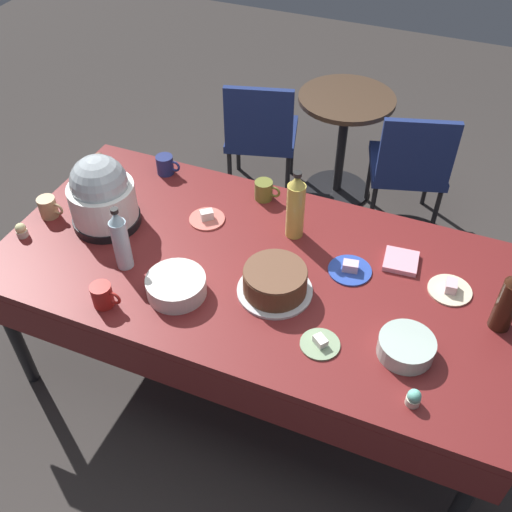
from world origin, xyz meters
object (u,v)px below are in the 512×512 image
at_px(potluck_table, 256,275).
at_px(frosted_layer_cake, 275,282).
at_px(slow_cooker, 102,195).
at_px(dessert_plate_cream, 450,289).
at_px(soda_bottle_ginger_ale, 296,206).
at_px(soda_bottle_cola, 509,301).
at_px(dessert_plate_cobalt, 350,269).
at_px(coffee_mug_tan, 48,207).
at_px(coffee_mug_olive, 264,190).
at_px(glass_salad_bowl, 406,347).
at_px(coffee_mug_navy, 165,165).
at_px(round_cafe_table, 344,128).
at_px(cupcake_vanilla, 21,230).
at_px(cupcake_rose, 99,159).
at_px(maroon_chair_right, 410,164).
at_px(soda_bottle_water, 121,240).
at_px(coffee_mug_red, 103,295).
at_px(cupcake_berry, 414,398).
at_px(dessert_plate_coral, 207,218).
at_px(ceramic_snack_bowl, 176,286).
at_px(maroon_chair_left, 261,131).
at_px(dessert_plate_sage, 320,343).

height_order(potluck_table, frosted_layer_cake, frosted_layer_cake).
relative_size(slow_cooker, dessert_plate_cream, 1.96).
bearing_deg(frosted_layer_cake, potluck_table, 138.25).
relative_size(soda_bottle_ginger_ale, soda_bottle_cola, 1.13).
bearing_deg(dessert_plate_cobalt, coffee_mug_tan, -172.92).
bearing_deg(potluck_table, coffee_mug_olive, 107.31).
distance_m(glass_salad_bowl, coffee_mug_navy, 1.50).
bearing_deg(soda_bottle_cola, round_cafe_table, 123.47).
xyz_separation_m(soda_bottle_ginger_ale, coffee_mug_olive, (-0.22, 0.19, -0.11)).
bearing_deg(cupcake_vanilla, frosted_layer_cake, 5.29).
height_order(cupcake_rose, maroon_chair_right, maroon_chair_right).
xyz_separation_m(slow_cooker, glass_salad_bowl, (1.41, -0.22, -0.12)).
height_order(soda_bottle_ginger_ale, coffee_mug_olive, soda_bottle_ginger_ale).
relative_size(cupcake_rose, soda_bottle_water, 0.22).
height_order(soda_bottle_cola, coffee_mug_tan, soda_bottle_cola).
bearing_deg(coffee_mug_red, frosted_layer_cake, 28.02).
relative_size(cupcake_rose, cupcake_berry, 1.00).
xyz_separation_m(soda_bottle_ginger_ale, round_cafe_table, (-0.13, 1.35, -0.41)).
relative_size(soda_bottle_cola, coffee_mug_navy, 2.32).
height_order(slow_cooker, cupcake_vanilla, slow_cooker).
bearing_deg(frosted_layer_cake, dessert_plate_coral, 145.96).
distance_m(soda_bottle_water, coffee_mug_tan, 0.52).
distance_m(coffee_mug_red, coffee_mug_navy, 0.90).
bearing_deg(soda_bottle_ginger_ale, dessert_plate_cobalt, -24.51).
distance_m(slow_cooker, maroon_chair_right, 1.84).
distance_m(frosted_layer_cake, slow_cooker, 0.87).
bearing_deg(dessert_plate_cobalt, soda_bottle_cola, -6.57).
bearing_deg(soda_bottle_cola, coffee_mug_red, -161.84).
xyz_separation_m(dessert_plate_coral, coffee_mug_tan, (-0.68, -0.25, 0.04)).
distance_m(ceramic_snack_bowl, cupcake_vanilla, 0.80).
bearing_deg(soda_bottle_ginger_ale, coffee_mug_red, -129.04).
relative_size(maroon_chair_left, round_cafe_table, 1.18).
height_order(ceramic_snack_bowl, coffee_mug_navy, coffee_mug_navy).
xyz_separation_m(coffee_mug_tan, round_cafe_table, (0.95, 1.66, -0.30)).
relative_size(glass_salad_bowl, soda_bottle_ginger_ale, 0.62).
relative_size(frosted_layer_cake, dessert_plate_cobalt, 1.68).
xyz_separation_m(soda_bottle_water, coffee_mug_olive, (0.37, 0.65, -0.09)).
bearing_deg(soda_bottle_ginger_ale, potluck_table, -108.53).
xyz_separation_m(ceramic_snack_bowl, dessert_plate_coral, (-0.09, 0.46, -0.03)).
relative_size(glass_salad_bowl, dessert_plate_cobalt, 1.13).
bearing_deg(soda_bottle_water, dessert_plate_coral, 64.66).
relative_size(maroon_chair_right, round_cafe_table, 1.18).
xyz_separation_m(cupcake_rose, coffee_mug_tan, (0.02, -0.44, 0.02)).
bearing_deg(dessert_plate_sage, ceramic_snack_bowl, 176.83).
bearing_deg(slow_cooker, cupcake_vanilla, -143.26).
height_order(potluck_table, glass_salad_bowl, glass_salad_bowl).
height_order(potluck_table, coffee_mug_tan, coffee_mug_tan).
bearing_deg(coffee_mug_olive, coffee_mug_navy, 179.27).
relative_size(frosted_layer_cake, coffee_mug_olive, 2.40).
xyz_separation_m(dessert_plate_coral, cupcake_berry, (1.06, -0.61, 0.02)).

